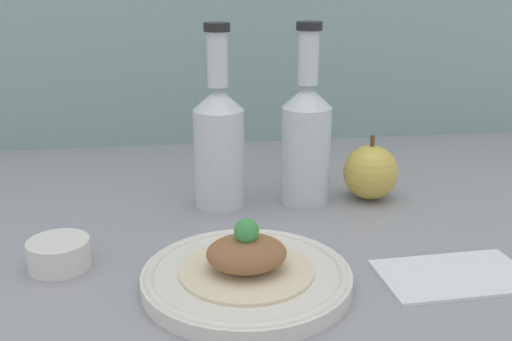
{
  "coord_description": "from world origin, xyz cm",
  "views": [
    {
      "loc": [
        -10.41,
        -67.81,
        33.74
      ],
      "look_at": [
        -0.63,
        4.51,
        9.48
      ],
      "focal_mm": 42.0,
      "sensor_mm": 36.0,
      "label": 1
    }
  ],
  "objects": [
    {
      "name": "cider_bottle_left",
      "position": [
        -4.42,
        17.11,
        10.15
      ],
      "size": [
        7.49,
        7.49,
        27.1
      ],
      "color": "silver",
      "rests_on": "ground_plane"
    },
    {
      "name": "apple",
      "position": [
        18.96,
        16.87,
        4.26
      ],
      "size": [
        8.51,
        8.51,
        10.14
      ],
      "color": "gold",
      "rests_on": "ground_plane"
    },
    {
      "name": "plate",
      "position": [
        -3.4,
        -8.09,
        1.14
      ],
      "size": [
        23.75,
        23.75,
        2.13
      ],
      "color": "silver",
      "rests_on": "ground_plane"
    },
    {
      "name": "napkin",
      "position": [
        20.78,
        -9.32,
        0.4
      ],
      "size": [
        17.73,
        11.13,
        0.8
      ],
      "color": "white",
      "rests_on": "ground_plane"
    },
    {
      "name": "cider_bottle_right",
      "position": [
        8.68,
        17.11,
        10.15
      ],
      "size": [
        7.49,
        7.49,
        27.1
      ],
      "color": "silver",
      "rests_on": "ground_plane"
    },
    {
      "name": "plated_food",
      "position": [
        -3.4,
        -8.09,
        3.69
      ],
      "size": [
        15.22,
        15.22,
        6.38
      ],
      "color": "beige",
      "rests_on": "plate"
    },
    {
      "name": "ground_plane",
      "position": [
        0.0,
        0.0,
        -2.0
      ],
      "size": [
        180.0,
        110.0,
        4.0
      ],
      "primitive_type": "cube",
      "color": "gray"
    },
    {
      "name": "dipping_bowl",
      "position": [
        -25.08,
        -0.61,
        1.74
      ],
      "size": [
        7.38,
        7.38,
        3.48
      ],
      "color": "silver",
      "rests_on": "ground_plane"
    }
  ]
}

